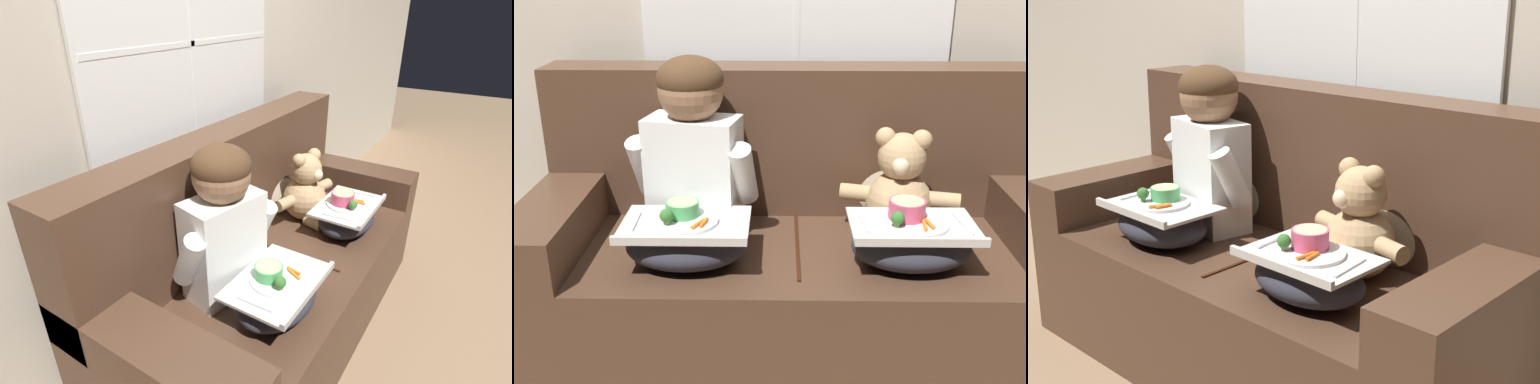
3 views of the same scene
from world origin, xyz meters
The scene contains 9 objects.
ground_plane centered at (0.00, 0.00, 0.00)m, with size 14.00×14.00×0.00m, color #8E7051.
wall_back_with_window centered at (0.00, 0.54, 1.31)m, with size 8.00×0.08×2.60m.
couch centered at (0.00, 0.07, 0.38)m, with size 1.93×0.85×1.06m.
throw_pillow_behind_child centered at (-0.37, 0.24, 0.64)m, with size 0.34×0.16×0.35m.
throw_pillow_behind_teddy centered at (0.37, 0.24, 0.64)m, with size 0.34×0.17×0.36m.
child_figure centered at (-0.37, 0.06, 0.84)m, with size 0.49×0.27×0.65m.
teddy_bear centered at (0.37, 0.05, 0.65)m, with size 0.43×0.31×0.40m.
lap_tray_child centered at (-0.37, -0.19, 0.56)m, with size 0.42×0.30×0.22m.
lap_tray_teddy centered at (0.37, -0.19, 0.57)m, with size 0.41×0.28×0.22m.
Camera 3 is at (1.72, -1.74, 1.44)m, focal length 50.00 mm.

